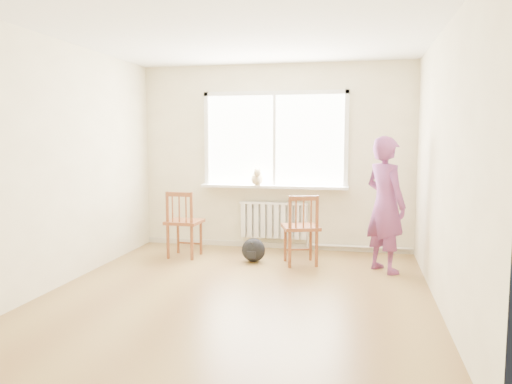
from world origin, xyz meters
The scene contains 13 objects.
floor centered at (0.00, 0.00, 0.00)m, with size 4.50×4.50×0.00m, color olive.
ceiling centered at (0.00, 0.00, 2.70)m, with size 4.50×4.50×0.00m, color white.
back_wall centered at (0.00, 2.25, 1.35)m, with size 4.00×0.01×2.70m, color #F1E8C1.
window centered at (0.00, 2.22, 1.66)m, with size 2.12×0.05×1.42m.
windowsill centered at (0.00, 2.14, 0.93)m, with size 2.15×0.22×0.04m, color white.
radiator centered at (0.00, 2.16, 0.44)m, with size 1.00×0.12×0.55m.
heating_pipe centered at (1.25, 2.19, 0.08)m, with size 0.04×0.04×1.40m, color silver.
baseboard centered at (0.00, 2.23, 0.04)m, with size 4.00×0.03×0.08m, color beige.
chair_left centered at (-1.13, 1.40, 0.46)m, with size 0.47×0.45×0.92m.
chair_right centered at (0.51, 1.32, 0.46)m, with size 0.56×0.55×0.92m.
person centered at (1.54, 1.22, 0.83)m, with size 0.61×0.40×1.66m, color #AE3A65.
cat centered at (-0.22, 2.05, 1.06)m, with size 0.22×0.39×0.26m.
backpack centered at (-0.13, 1.35, 0.16)m, with size 0.31×0.24×0.31m, color black.
Camera 1 is at (1.23, -4.98, 1.64)m, focal length 35.00 mm.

